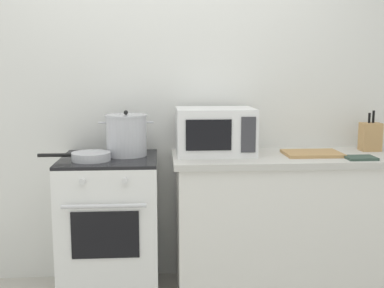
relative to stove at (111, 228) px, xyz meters
name	(u,v)px	position (x,y,z in m)	size (l,w,h in m)	color
back_wall	(207,101)	(0.65, 0.37, 0.79)	(4.40, 0.10, 2.50)	silver
lower_cabinet_right	(301,226)	(1.25, 0.02, -0.02)	(1.64, 0.56, 0.88)	white
countertop_right	(303,158)	(1.25, 0.02, 0.44)	(1.70, 0.60, 0.04)	beige
stove	(111,228)	(0.00, 0.00, 0.00)	(0.60, 0.64, 0.92)	white
stock_pot	(126,135)	(0.11, 0.06, 0.59)	(0.35, 0.27, 0.29)	silver
frying_pan	(90,156)	(-0.10, -0.09, 0.48)	(0.44, 0.24, 0.05)	silver
microwave	(215,131)	(0.68, 0.08, 0.61)	(0.50, 0.37, 0.30)	white
cutting_board	(312,153)	(1.30, 0.00, 0.47)	(0.36, 0.26, 0.02)	tan
knife_block	(370,137)	(1.74, 0.14, 0.56)	(0.13, 0.10, 0.27)	tan
oven_mitt	(360,158)	(1.55, -0.16, 0.47)	(0.18, 0.14, 0.02)	#384C42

